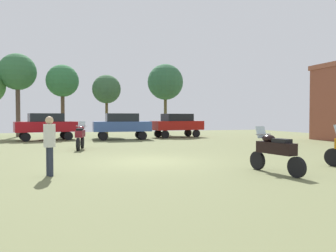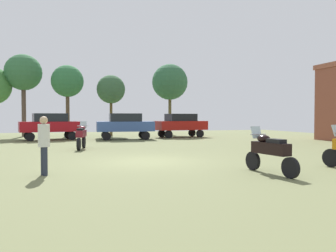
% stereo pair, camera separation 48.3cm
% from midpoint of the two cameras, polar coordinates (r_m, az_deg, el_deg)
% --- Properties ---
extents(ground_plane, '(44.00, 52.00, 0.02)m').
position_cam_midpoint_polar(ground_plane, '(12.91, -4.10, -6.23)').
color(ground_plane, '#696F47').
extents(motorcycle_3, '(0.67, 2.23, 1.44)m').
position_cam_midpoint_polar(motorcycle_3, '(10.59, 16.92, -4.09)').
color(motorcycle_3, black).
rests_on(motorcycle_3, ground).
extents(motorcycle_6, '(0.72, 2.18, 1.50)m').
position_cam_midpoint_polar(motorcycle_6, '(18.20, -15.77, -1.64)').
color(motorcycle_6, black).
rests_on(motorcycle_6, ground).
extents(car_1, '(4.50, 2.35, 2.00)m').
position_cam_midpoint_polar(car_1, '(27.77, 1.10, 0.43)').
color(car_1, black).
rests_on(car_1, ground).
extents(car_2, '(4.57, 2.59, 2.00)m').
position_cam_midpoint_polar(car_2, '(25.95, -21.00, 0.23)').
color(car_2, black).
rests_on(car_2, ground).
extents(car_3, '(4.37, 1.98, 2.00)m').
position_cam_midpoint_polar(car_3, '(25.24, -8.57, 0.29)').
color(car_3, black).
rests_on(car_3, ground).
extents(person_2, '(0.45, 0.45, 1.77)m').
position_cam_midpoint_polar(person_2, '(10.35, -21.21, -2.47)').
color(person_2, '#272E3E').
rests_on(person_2, ground).
extents(tree_1, '(3.50, 3.50, 6.92)m').
position_cam_midpoint_polar(tree_1, '(32.41, -0.89, 7.63)').
color(tree_1, brown).
rests_on(tree_1, ground).
extents(tree_4, '(3.17, 3.17, 7.26)m').
position_cam_midpoint_polar(tree_4, '(31.81, -25.15, 8.44)').
color(tree_4, brown).
rests_on(tree_4, ground).
extents(tree_6, '(2.86, 2.86, 6.38)m').
position_cam_midpoint_polar(tree_6, '(30.93, -18.35, 7.39)').
color(tree_6, brown).
rests_on(tree_6, ground).
extents(tree_7, '(2.60, 2.60, 5.57)m').
position_cam_midpoint_polar(tree_7, '(30.61, -11.11, 6.26)').
color(tree_7, brown).
rests_on(tree_7, ground).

